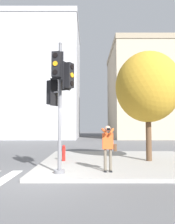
# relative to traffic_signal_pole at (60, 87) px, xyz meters

# --- Properties ---
(ground_plane) EXTENTS (160.00, 160.00, 0.00)m
(ground_plane) POSITION_rel_traffic_signal_pole_xyz_m (-0.68, -0.35, -3.28)
(ground_plane) COLOR #5B5B5E
(sidewalk_corner) EXTENTS (8.00, 8.00, 0.15)m
(sidewalk_corner) POSITION_rel_traffic_signal_pole_xyz_m (2.82, 3.15, -3.20)
(sidewalk_corner) COLOR #9E9B96
(sidewalk_corner) RESTS_ON ground_plane
(traffic_signal_pole) EXTENTS (1.06, 1.11, 4.84)m
(traffic_signal_pole) POSITION_rel_traffic_signal_pole_xyz_m (0.00, 0.00, 0.00)
(traffic_signal_pole) COLOR slate
(traffic_signal_pole) RESTS_ON sidewalk_corner
(person_photographer) EXTENTS (0.58, 0.54, 1.71)m
(person_photographer) POSITION_rel_traffic_signal_pole_xyz_m (1.77, 0.27, -2.10)
(person_photographer) COLOR black
(person_photographer) RESTS_ON sidewalk_corner
(street_tree) EXTENTS (3.23, 3.23, 5.44)m
(street_tree) POSITION_rel_traffic_signal_pole_xyz_m (4.02, 2.87, 0.53)
(street_tree) COLOR brown
(street_tree) RESTS_ON sidewalk_corner
(fire_hydrant) EXTENTS (0.16, 0.22, 0.78)m
(fire_hydrant) POSITION_rel_traffic_signal_pole_xyz_m (-0.17, 2.83, -2.74)
(fire_hydrant) COLOR red
(fire_hydrant) RESTS_ON sidewalk_corner
(building_left) EXTENTS (13.22, 12.86, 19.02)m
(building_left) POSITION_rel_traffic_signal_pole_xyz_m (-7.07, 28.30, 6.24)
(building_left) COLOR #BCBCC1
(building_left) RESTS_ON ground_plane
(building_right) EXTENTS (17.41, 14.12, 15.15)m
(building_right) POSITION_rel_traffic_signal_pole_xyz_m (13.68, 29.09, 4.31)
(building_right) COLOR tan
(building_right) RESTS_ON ground_plane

